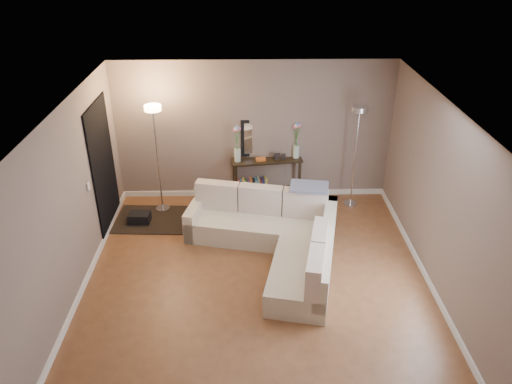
{
  "coord_description": "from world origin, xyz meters",
  "views": [
    {
      "loc": [
        -0.14,
        -5.73,
        4.6
      ],
      "look_at": [
        0.0,
        0.8,
        1.1
      ],
      "focal_mm": 35.0,
      "sensor_mm": 36.0,
      "label": 1
    }
  ],
  "objects_px": {
    "sectional_sofa": "(276,235)",
    "console_table": "(262,176)",
    "floor_lamp_unlit": "(357,137)",
    "floor_lamp_lit": "(156,138)"
  },
  "relations": [
    {
      "from": "console_table",
      "to": "floor_lamp_unlit",
      "type": "height_order",
      "value": "floor_lamp_unlit"
    },
    {
      "from": "console_table",
      "to": "sectional_sofa",
      "type": "bearing_deg",
      "value": -84.93
    },
    {
      "from": "floor_lamp_unlit",
      "to": "floor_lamp_lit",
      "type": "bearing_deg",
      "value": -178.32
    },
    {
      "from": "sectional_sofa",
      "to": "floor_lamp_lit",
      "type": "bearing_deg",
      "value": 144.97
    },
    {
      "from": "sectional_sofa",
      "to": "floor_lamp_unlit",
      "type": "distance_m",
      "value": 2.34
    },
    {
      "from": "sectional_sofa",
      "to": "floor_lamp_unlit",
      "type": "xyz_separation_m",
      "value": [
        1.47,
        1.51,
        1.03
      ]
    },
    {
      "from": "sectional_sofa",
      "to": "console_table",
      "type": "distance_m",
      "value": 1.83
    },
    {
      "from": "floor_lamp_lit",
      "to": "floor_lamp_unlit",
      "type": "relative_size",
      "value": 1.04
    },
    {
      "from": "floor_lamp_unlit",
      "to": "console_table",
      "type": "bearing_deg",
      "value": 169.32
    },
    {
      "from": "sectional_sofa",
      "to": "floor_lamp_lit",
      "type": "xyz_separation_m",
      "value": [
        -2.0,
        1.4,
        1.08
      ]
    }
  ]
}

